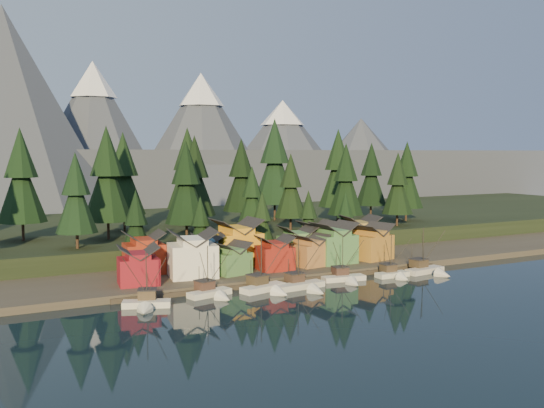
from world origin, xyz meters
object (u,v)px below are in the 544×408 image
boat_4 (346,273)px  boat_3 (304,280)px  boat_2 (267,281)px  house_front_0 (138,264)px  boat_0 (146,296)px  house_front_1 (192,252)px  boat_6 (429,264)px  house_back_0 (144,251)px  boat_5 (395,268)px  house_back_1 (208,251)px  boat_1 (213,286)px

boat_4 → boat_3: bearing=-160.6°
boat_2 → house_front_0: boat_2 is taller
boat_0 → house_front_1: size_ratio=1.01×
boat_6 → house_front_1: bearing=155.3°
boat_4 → house_back_0: 45.69m
boat_2 → boat_5: (32.56, -0.90, -0.15)m
house_front_1 → house_back_0: bearing=142.9°
house_back_0 → boat_3: bearing=-39.1°
boat_4 → house_front_0: (-43.41, 12.17, 3.69)m
boat_6 → house_back_1: (-47.27, 22.17, 3.60)m
boat_1 → boat_0: bearing=175.8°
boat_0 → house_back_0: size_ratio=1.23×
boat_3 → boat_4: bearing=4.6°
boat_0 → boat_6: 68.36m
boat_5 → house_front_0: size_ratio=1.20×
house_front_1 → boat_4: bearing=-15.1°
house_back_1 → boat_4: bearing=-24.3°
house_front_0 → boat_5: bearing=-5.9°
boat_4 → house_front_0: size_ratio=1.23×
boat_3 → boat_6: size_ratio=1.03×
boat_1 → house_back_0: size_ratio=1.20×
boat_2 → boat_3: size_ratio=0.99×
boat_5 → boat_0: bearing=-178.4°
boat_2 → boat_3: (7.85, -1.69, -0.26)m
boat_1 → boat_6: 54.23m
boat_1 → boat_2: (11.59, -1.20, 0.17)m
boat_2 → boat_4: boat_2 is taller
boat_6 → house_back_1: 52.34m
house_back_0 → house_back_1: bearing=-7.2°
boat_3 → boat_2: bearing=161.5°
boat_0 → boat_1: (14.19, 2.42, -0.11)m
house_front_0 → boat_4: bearing=-7.7°
boat_1 → boat_2: bearing=-19.7°
boat_0 → boat_2: size_ratio=0.94×
boat_6 → house_back_0: 66.60m
boat_3 → house_front_1: bearing=131.6°
boat_5 → house_front_1: 46.28m
house_front_0 → house_back_1: (18.60, 8.14, 0.14)m
boat_6 → house_back_0: size_ratio=1.29×
boat_1 → boat_6: bearing=-16.4°
boat_1 → house_front_1: bearing=72.2°
boat_5 → house_back_0: house_back_0 is taller
boat_1 → boat_4: boat_1 is taller
boat_4 → boat_5: 12.54m
boat_5 → house_front_0: 57.62m
boat_0 → boat_6: bearing=20.9°
boat_1 → house_back_1: boat_1 is taller
boat_1 → boat_2: boat_2 is taller
boat_3 → boat_6: boat_6 is taller
house_back_1 → house_front_1: bearing=-120.0°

